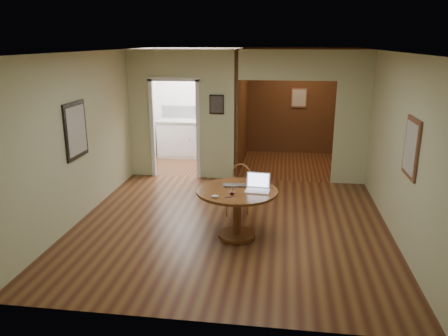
# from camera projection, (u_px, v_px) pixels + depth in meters

# --- Properties ---
(floor) EXTENTS (5.00, 5.00, 0.00)m
(floor) POSITION_uv_depth(u_px,v_px,m) (230.00, 226.00, 7.01)
(floor) COLOR #452013
(floor) RESTS_ON ground
(room_shell) EXTENTS (5.20, 7.50, 5.00)m
(room_shell) POSITION_uv_depth(u_px,v_px,m) (227.00, 115.00, 9.65)
(room_shell) COLOR white
(room_shell) RESTS_ON ground
(dining_table) EXTENTS (1.20, 1.20, 0.75)m
(dining_table) POSITION_uv_depth(u_px,v_px,m) (237.00, 202.00, 6.49)
(dining_table) COLOR brown
(dining_table) RESTS_ON ground
(chair) EXTENTS (0.48, 0.48, 0.88)m
(chair) POSITION_uv_depth(u_px,v_px,m) (239.00, 187.00, 7.36)
(chair) COLOR olive
(chair) RESTS_ON ground
(open_laptop) EXTENTS (0.37, 0.33, 0.25)m
(open_laptop) POSITION_uv_depth(u_px,v_px,m) (258.00, 186.00, 6.41)
(open_laptop) COLOR white
(open_laptop) RESTS_ON dining_table
(closed_laptop) EXTENTS (0.38, 0.27, 0.03)m
(closed_laptop) POSITION_uv_depth(u_px,v_px,m) (234.00, 186.00, 6.54)
(closed_laptop) COLOR #B4B3B8
(closed_laptop) RESTS_ON dining_table
(mouse) EXTENTS (0.10, 0.06, 0.04)m
(mouse) POSITION_uv_depth(u_px,v_px,m) (215.00, 196.00, 6.10)
(mouse) COLOR white
(mouse) RESTS_ON dining_table
(wine_glass) EXTENTS (0.09, 0.09, 0.10)m
(wine_glass) POSITION_uv_depth(u_px,v_px,m) (232.00, 192.00, 6.22)
(wine_glass) COLOR white
(wine_glass) RESTS_ON dining_table
(pen) EXTENTS (0.11, 0.06, 0.01)m
(pen) POSITION_uv_depth(u_px,v_px,m) (229.00, 197.00, 6.12)
(pen) COLOR #0B1153
(pen) RESTS_ON dining_table
(kitchen_cabinet) EXTENTS (2.06, 0.60, 0.94)m
(kitchen_cabinet) POSITION_uv_depth(u_px,v_px,m) (198.00, 139.00, 11.05)
(kitchen_cabinet) COLOR white
(kitchen_cabinet) RESTS_ON ground
(grocery_bag) EXTENTS (0.32, 0.30, 0.27)m
(grocery_bag) POSITION_uv_depth(u_px,v_px,m) (218.00, 116.00, 10.81)
(grocery_bag) COLOR #C4B98F
(grocery_bag) RESTS_ON kitchen_cabinet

